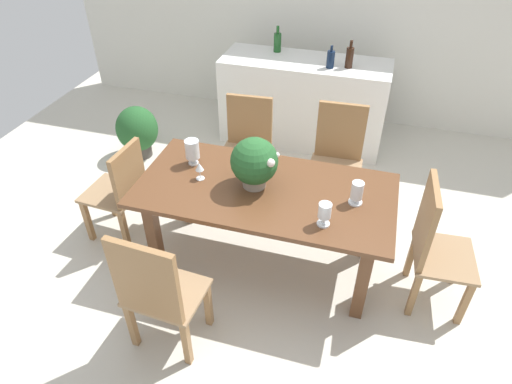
{
  "coord_description": "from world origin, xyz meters",
  "views": [
    {
      "loc": [
        0.66,
        -2.65,
        2.7
      ],
      "look_at": [
        -0.07,
        -0.17,
        0.71
      ],
      "focal_mm": 31.16,
      "sensor_mm": 36.0,
      "label": 1
    }
  ],
  "objects_px": {
    "chair_foot_end": "(433,242)",
    "chair_near_left": "(156,291)",
    "crystal_vase_center_near": "(192,150)",
    "wine_glass": "(199,168)",
    "potted_plant_floor": "(137,130)",
    "chair_far_right": "(337,154)",
    "kitchen_counter": "(303,102)",
    "chair_head_end": "(121,189)",
    "crystal_vase_left": "(325,212)",
    "wine_bottle_dark": "(350,57)",
    "flower_centerpiece": "(254,162)",
    "wine_bottle_tall": "(277,42)",
    "wine_bottle_green": "(331,59)",
    "chair_far_left": "(247,142)",
    "dining_table": "(265,201)",
    "crystal_vase_right": "(357,192)"
  },
  "relations": [
    {
      "from": "crystal_vase_center_near",
      "to": "wine_glass",
      "type": "height_order",
      "value": "crystal_vase_center_near"
    },
    {
      "from": "chair_head_end",
      "to": "crystal_vase_left",
      "type": "height_order",
      "value": "crystal_vase_left"
    },
    {
      "from": "kitchen_counter",
      "to": "potted_plant_floor",
      "type": "relative_size",
      "value": 3.1
    },
    {
      "from": "crystal_vase_left",
      "to": "wine_bottle_dark",
      "type": "height_order",
      "value": "wine_bottle_dark"
    },
    {
      "from": "chair_head_end",
      "to": "chair_near_left",
      "type": "distance_m",
      "value": 1.23
    },
    {
      "from": "flower_centerpiece",
      "to": "kitchen_counter",
      "type": "xyz_separation_m",
      "value": [
        -0.03,
        2.01,
        -0.49
      ]
    },
    {
      "from": "chair_foot_end",
      "to": "wine_bottle_tall",
      "type": "distance_m",
      "value": 2.81
    },
    {
      "from": "chair_head_end",
      "to": "chair_near_left",
      "type": "height_order",
      "value": "chair_near_left"
    },
    {
      "from": "dining_table",
      "to": "crystal_vase_left",
      "type": "height_order",
      "value": "crystal_vase_left"
    },
    {
      "from": "chair_far_right",
      "to": "chair_far_left",
      "type": "height_order",
      "value": "chair_far_right"
    },
    {
      "from": "chair_head_end",
      "to": "crystal_vase_right",
      "type": "relative_size",
      "value": 5.22
    },
    {
      "from": "crystal_vase_center_near",
      "to": "wine_glass",
      "type": "distance_m",
      "value": 0.22
    },
    {
      "from": "dining_table",
      "to": "potted_plant_floor",
      "type": "bearing_deg",
      "value": 145.91
    },
    {
      "from": "crystal_vase_left",
      "to": "crystal_vase_center_near",
      "type": "bearing_deg",
      "value": 158.82
    },
    {
      "from": "chair_far_right",
      "to": "chair_head_end",
      "type": "height_order",
      "value": "chair_far_right"
    },
    {
      "from": "dining_table",
      "to": "chair_near_left",
      "type": "xyz_separation_m",
      "value": [
        -0.43,
        -0.94,
        -0.08
      ]
    },
    {
      "from": "chair_near_left",
      "to": "potted_plant_floor",
      "type": "bearing_deg",
      "value": -54.45
    },
    {
      "from": "kitchen_counter",
      "to": "wine_bottle_green",
      "type": "height_order",
      "value": "wine_bottle_green"
    },
    {
      "from": "chair_head_end",
      "to": "flower_centerpiece",
      "type": "height_order",
      "value": "flower_centerpiece"
    },
    {
      "from": "chair_foot_end",
      "to": "chair_far_left",
      "type": "bearing_deg",
      "value": 56.55
    },
    {
      "from": "chair_far_right",
      "to": "kitchen_counter",
      "type": "height_order",
      "value": "chair_far_right"
    },
    {
      "from": "wine_glass",
      "to": "crystal_vase_right",
      "type": "bearing_deg",
      "value": 1.76
    },
    {
      "from": "chair_far_left",
      "to": "crystal_vase_right",
      "type": "height_order",
      "value": "chair_far_left"
    },
    {
      "from": "dining_table",
      "to": "chair_near_left",
      "type": "bearing_deg",
      "value": -114.48
    },
    {
      "from": "crystal_vase_left",
      "to": "wine_bottle_green",
      "type": "height_order",
      "value": "wine_bottle_green"
    },
    {
      "from": "chair_far_right",
      "to": "flower_centerpiece",
      "type": "relative_size",
      "value": 2.58
    },
    {
      "from": "wine_bottle_dark",
      "to": "crystal_vase_left",
      "type": "bearing_deg",
      "value": -86.57
    },
    {
      "from": "dining_table",
      "to": "crystal_vase_center_near",
      "type": "xyz_separation_m",
      "value": [
        -0.62,
        0.16,
        0.24
      ]
    },
    {
      "from": "wine_glass",
      "to": "wine_bottle_tall",
      "type": "height_order",
      "value": "wine_bottle_tall"
    },
    {
      "from": "chair_foot_end",
      "to": "chair_near_left",
      "type": "bearing_deg",
      "value": 116.28
    },
    {
      "from": "wine_bottle_tall",
      "to": "potted_plant_floor",
      "type": "bearing_deg",
      "value": -141.73
    },
    {
      "from": "chair_near_left",
      "to": "crystal_vase_right",
      "type": "distance_m",
      "value": 1.47
    },
    {
      "from": "flower_centerpiece",
      "to": "wine_bottle_tall",
      "type": "height_order",
      "value": "wine_bottle_tall"
    },
    {
      "from": "crystal_vase_center_near",
      "to": "wine_bottle_green",
      "type": "relative_size",
      "value": 0.91
    },
    {
      "from": "chair_head_end",
      "to": "crystal_vase_right",
      "type": "xyz_separation_m",
      "value": [
        1.87,
        0.02,
        0.35
      ]
    },
    {
      "from": "crystal_vase_center_near",
      "to": "crystal_vase_right",
      "type": "height_order",
      "value": "crystal_vase_center_near"
    },
    {
      "from": "wine_bottle_green",
      "to": "chair_foot_end",
      "type": "bearing_deg",
      "value": -61.01
    },
    {
      "from": "dining_table",
      "to": "wine_bottle_dark",
      "type": "xyz_separation_m",
      "value": [
        0.34,
        1.96,
        0.42
      ]
    },
    {
      "from": "kitchen_counter",
      "to": "wine_bottle_green",
      "type": "relative_size",
      "value": 7.89
    },
    {
      "from": "crystal_vase_right",
      "to": "crystal_vase_center_near",
      "type": "bearing_deg",
      "value": 173.77
    },
    {
      "from": "potted_plant_floor",
      "to": "flower_centerpiece",
      "type": "bearing_deg",
      "value": -35.07
    },
    {
      "from": "chair_near_left",
      "to": "crystal_vase_center_near",
      "type": "height_order",
      "value": "chair_near_left"
    },
    {
      "from": "crystal_vase_left",
      "to": "crystal_vase_right",
      "type": "xyz_separation_m",
      "value": [
        0.18,
        0.29,
        -0.01
      ]
    },
    {
      "from": "chair_near_left",
      "to": "chair_far_left",
      "type": "xyz_separation_m",
      "value": [
        -0.0,
        1.89,
        -0.03
      ]
    },
    {
      "from": "chair_head_end",
      "to": "chair_far_left",
      "type": "distance_m",
      "value": 1.24
    },
    {
      "from": "flower_centerpiece",
      "to": "chair_foot_end",
      "type": "bearing_deg",
      "value": -0.83
    },
    {
      "from": "chair_near_left",
      "to": "crystal_vase_center_near",
      "type": "bearing_deg",
      "value": -76.29
    },
    {
      "from": "chair_far_right",
      "to": "chair_near_left",
      "type": "xyz_separation_m",
      "value": [
        -0.85,
        -1.89,
        0.02
      ]
    },
    {
      "from": "chair_near_left",
      "to": "wine_bottle_tall",
      "type": "xyz_separation_m",
      "value": [
        -0.04,
        3.13,
        0.5
      ]
    },
    {
      "from": "flower_centerpiece",
      "to": "wine_bottle_dark",
      "type": "bearing_deg",
      "value": 77.8
    }
  ]
}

